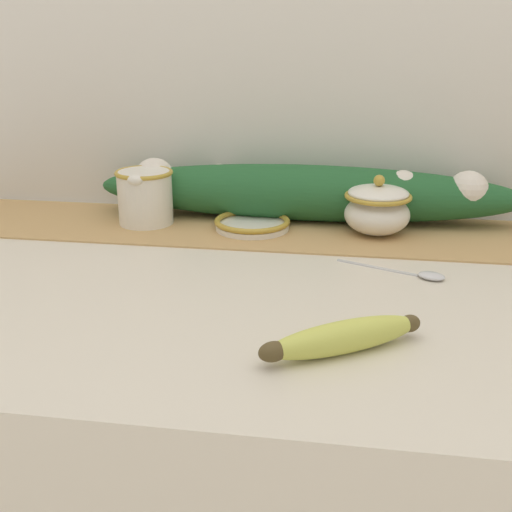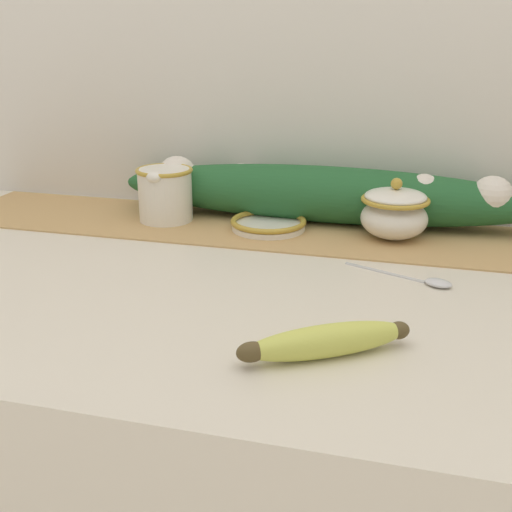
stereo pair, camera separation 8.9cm
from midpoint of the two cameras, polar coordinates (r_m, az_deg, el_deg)
name	(u,v)px [view 1 (the left image)]	position (r m, az deg, el deg)	size (l,w,h in m)	color
back_wall	(313,66)	(1.26, 2.97, 16.47)	(2.35, 0.04, 2.40)	silver
table_runner	(302,231)	(1.16, 1.92, 2.20)	(1.43, 0.25, 0.00)	tan
cream_pitcher	(145,195)	(1.22, -11.90, 5.31)	(0.11, 0.13, 0.10)	white
sugar_bowl	(377,208)	(1.14, 8.55, 4.17)	(0.12, 0.12, 0.11)	white
small_dish	(252,224)	(1.17, -2.53, 2.86)	(0.14, 0.14, 0.02)	white
banana	(343,337)	(0.73, 4.29, -7.29)	(0.19, 0.14, 0.04)	#CCD156
spoon	(424,275)	(0.97, 12.20, -1.69)	(0.16, 0.08, 0.01)	silver
poinsettia_garland	(305,191)	(1.22, 2.31, 5.73)	(0.81, 0.12, 0.11)	#235B2D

